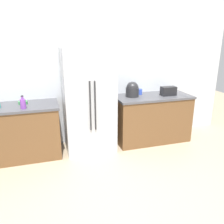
% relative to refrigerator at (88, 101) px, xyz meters
% --- Properties ---
extents(ground_plane, '(10.88, 10.88, 0.00)m').
position_rel_refrigerator_xyz_m(ground_plane, '(0.22, -1.38, -0.89)').
color(ground_plane, tan).
extents(kitchen_back_panel, '(5.44, 0.10, 2.65)m').
position_rel_refrigerator_xyz_m(kitchen_back_panel, '(0.22, 0.41, 0.43)').
color(kitchen_back_panel, silver).
rests_on(kitchen_back_panel, ground_plane).
extents(counter_left, '(1.39, 0.69, 0.90)m').
position_rel_refrigerator_xyz_m(counter_left, '(-1.21, 0.02, -0.44)').
color(counter_left, brown).
rests_on(counter_left, ground_plane).
extents(counter_right, '(1.43, 0.69, 0.90)m').
position_rel_refrigerator_xyz_m(counter_right, '(1.23, 0.02, -0.44)').
color(counter_right, brown).
rests_on(counter_right, ground_plane).
extents(refrigerator, '(0.84, 0.70, 1.79)m').
position_rel_refrigerator_xyz_m(refrigerator, '(0.00, 0.00, 0.00)').
color(refrigerator, '#B7BABF').
rests_on(refrigerator, ground_plane).
extents(toaster, '(0.28, 0.15, 0.17)m').
position_rel_refrigerator_xyz_m(toaster, '(1.51, -0.06, 0.09)').
color(toaster, black).
rests_on(toaster, counter_right).
extents(rice_cooker, '(0.24, 0.24, 0.28)m').
position_rel_refrigerator_xyz_m(rice_cooker, '(0.83, 0.06, 0.13)').
color(rice_cooker, '#262628').
rests_on(rice_cooker, counter_right).
extents(bottle_a, '(0.08, 0.08, 0.21)m').
position_rel_refrigerator_xyz_m(bottle_a, '(-1.04, -0.18, 0.08)').
color(bottle_a, purple).
rests_on(bottle_a, counter_left).
extents(cup_b, '(0.07, 0.07, 0.09)m').
position_rel_refrigerator_xyz_m(cup_b, '(1.66, 0.18, 0.05)').
color(cup_b, brown).
rests_on(cup_b, counter_right).
extents(cup_c, '(0.09, 0.09, 0.11)m').
position_rel_refrigerator_xyz_m(cup_c, '(1.04, 0.17, 0.06)').
color(cup_c, blue).
rests_on(cup_c, counter_right).
extents(bowl_a, '(0.15, 0.15, 0.05)m').
position_rel_refrigerator_xyz_m(bowl_a, '(-1.07, 0.10, 0.03)').
color(bowl_a, green).
rests_on(bowl_a, counter_left).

